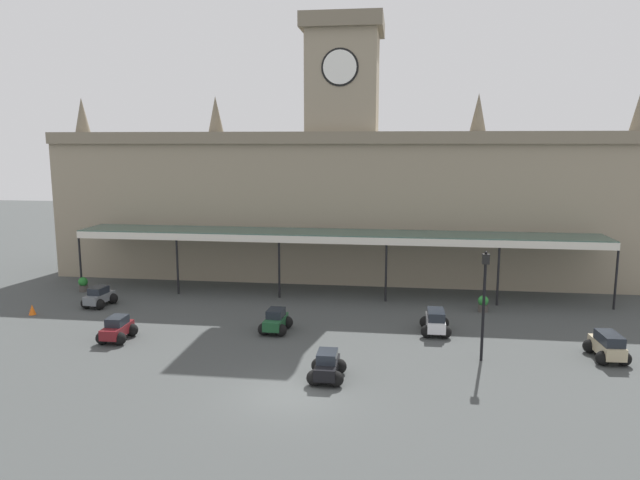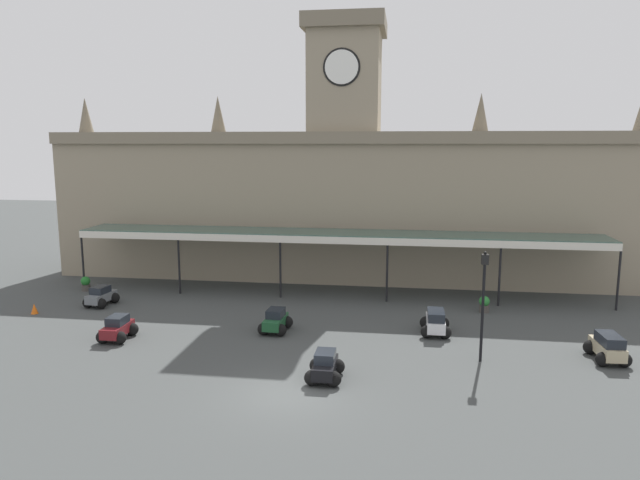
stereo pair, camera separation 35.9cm
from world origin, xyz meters
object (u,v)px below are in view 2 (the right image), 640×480
Objects in this scene: car_green_sedan at (276,322)px; traffic_cone at (34,309)px; car_white_estate at (435,323)px; planter_by_canopy at (484,304)px; planter_forecourt_centre at (86,283)px; car_black_sedan at (325,368)px; car_grey_sedan at (101,297)px; car_beige_estate at (608,349)px; victorian_lamppost at (483,294)px; car_maroon_sedan at (118,329)px.

car_green_sedan reaches higher than traffic_cone.
car_white_estate is 8.23m from car_green_sedan.
planter_by_canopy and planter_forecourt_centre have the same top height.
car_white_estate reaches higher than car_green_sedan.
planter_by_canopy is at bearing 54.66° from car_black_sedan.
car_black_sedan is 2.14× the size of planter_by_canopy.
car_grey_sedan is 0.93× the size of car_beige_estate.
car_white_estate is 22.57m from traffic_cone.
victorian_lamppost reaches higher than planter_forecourt_centre.
victorian_lamppost is at bearing -170.84° from car_beige_estate.
victorian_lamppost is (-5.64, -0.91, 2.54)m from car_beige_estate.
car_white_estate is (4.79, 6.63, 0.06)m from car_black_sedan.
car_green_sedan is 2.18× the size of planter_by_canopy.
car_white_estate reaches higher than traffic_cone.
planter_by_canopy reaches higher than traffic_cone.
car_maroon_sedan is at bearing 162.45° from car_black_sedan.
victorian_lamppost reaches higher than car_green_sedan.
car_green_sedan is 10.71m from victorian_lamppost.
car_grey_sedan is at bearing 172.85° from car_white_estate.
car_green_sedan is at bearing -155.22° from planter_by_canopy.
planter_forecourt_centre is (0.09, 5.34, 0.19)m from traffic_cone.
car_black_sedan is 8.18m from car_white_estate.
car_beige_estate is 15.76m from car_green_sedan.
traffic_cone is at bearing 158.79° from car_black_sedan.
planter_by_canopy is (-4.49, 7.01, -0.07)m from car_beige_estate.
car_green_sedan is (-8.18, -0.83, -0.06)m from car_white_estate.
victorian_lamppost reaches higher than car_maroon_sedan.
car_beige_estate is (27.13, -5.16, 0.06)m from car_grey_sedan.
car_grey_sedan is 0.42× the size of victorian_lamppost.
victorian_lamppost reaches higher than car_beige_estate.
car_black_sedan is at bearing -125.86° from car_white_estate.
traffic_cone is (-30.03, 2.96, -0.27)m from car_beige_estate.
car_green_sedan is 12.29m from planter_by_canopy.
planter_by_canopy is (22.63, 1.86, -0.01)m from car_grey_sedan.
car_beige_estate is 30.18m from traffic_cone.
traffic_cone is at bearing 175.62° from car_green_sedan.
planter_by_canopy is (25.54, 4.05, 0.19)m from traffic_cone.
car_beige_estate is at bearing 9.16° from victorian_lamppost.
car_white_estate is 1.08× the size of car_green_sedan.
planter_forecourt_centre is at bearing 164.50° from car_beige_estate.
car_maroon_sedan is 0.41× the size of victorian_lamppost.
car_green_sedan is 0.42× the size of victorian_lamppost.
car_maroon_sedan is 0.97× the size of car_grey_sedan.
traffic_cone is (-17.78, 6.90, -0.21)m from car_black_sedan.
car_beige_estate reaches higher than planter_forecourt_centre.
victorian_lamppost reaches higher than planter_by_canopy.
car_grey_sedan is at bearing 125.08° from car_maroon_sedan.
car_maroon_sedan is 17.72m from victorian_lamppost.
car_green_sedan is at bearing 120.35° from car_black_sedan.
car_maroon_sedan and car_black_sedan have the same top height.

